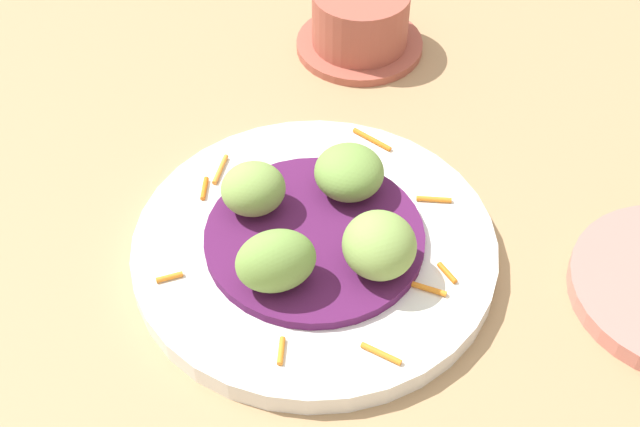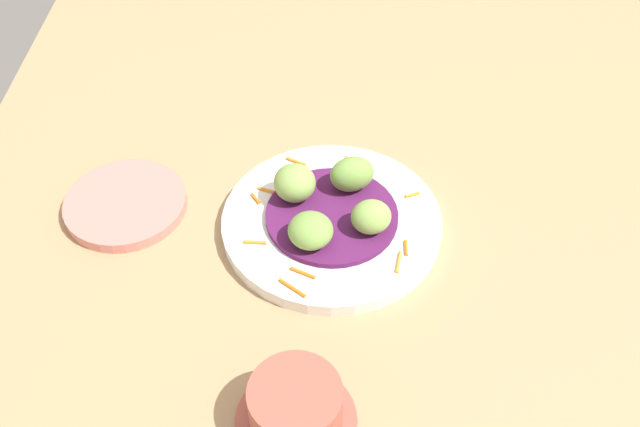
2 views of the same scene
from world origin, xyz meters
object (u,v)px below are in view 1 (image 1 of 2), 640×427
terracotta_bowl (360,23)px  main_plate (315,248)px  guac_scoop_center (379,240)px  guac_scoop_right (349,172)px  guac_scoop_left (276,261)px  guac_scoop_back (253,189)px

terracotta_bowl → main_plate: bearing=-97.3°
guac_scoop_center → guac_scoop_right: 7.33cm
guac_scoop_left → guac_scoop_back: 7.32cm
main_plate → guac_scoop_center: guac_scoop_center is taller
guac_scoop_left → terracotta_bowl: size_ratio=0.46×
main_plate → guac_scoop_back: size_ratio=5.64×
main_plate → guac_scoop_center: bearing=-28.2°
guac_scoop_center → guac_scoop_back: 10.36cm
guac_scoop_right → guac_scoop_back: guac_scoop_back is taller
guac_scoop_right → guac_scoop_back: (-7.01, -2.12, 0.15)cm
guac_scoop_left → guac_scoop_center: same height
guac_scoop_left → guac_scoop_back: guac_scoop_left is taller
main_plate → terracotta_bowl: size_ratio=2.24×
guac_scoop_center → terracotta_bowl: 28.72cm
main_plate → terracotta_bowl: 26.47cm
terracotta_bowl → guac_scoop_back: bearing=-108.5°
main_plate → guac_scoop_right: bearing=61.8°
main_plate → guac_scoop_left: (-2.44, -4.56, 3.90)cm
guac_scoop_back → terracotta_bowl: guac_scoop_back is taller
guac_scoop_center → terracotta_bowl: bearing=92.4°
terracotta_bowl → guac_scoop_right: bearing=-92.4°
terracotta_bowl → guac_scoop_left: bearing=-100.7°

